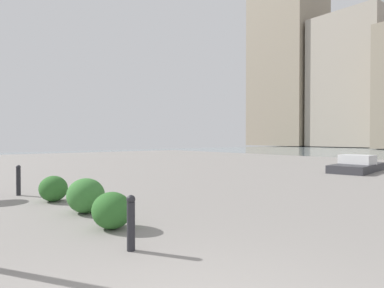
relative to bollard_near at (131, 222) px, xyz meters
name	(u,v)px	position (x,y,z in m)	size (l,w,h in m)	color
building_annex	(352,82)	(26.95, -67.55, 13.27)	(14.50, 12.64, 27.38)	#9E9384
building_highrise	(287,70)	(42.37, -66.84, 18.29)	(15.17, 13.54, 39.51)	gray
bollard_near	(131,222)	(0.00, 0.00, 0.00)	(0.13, 0.13, 0.82)	#232328
bollard_mid	(18,180)	(6.14, 0.28, 0.03)	(0.13, 0.13, 0.88)	#232328
shrub_low	(53,189)	(4.59, -0.24, -0.09)	(0.79, 0.71, 0.67)	#2D6628
shrub_round	(112,210)	(1.25, -0.29, -0.09)	(0.79, 0.71, 0.67)	#2D6628
shrub_wide	(86,195)	(2.78, -0.40, -0.04)	(0.90, 0.81, 0.76)	#387533
boat	(357,167)	(2.94, -14.32, -0.21)	(2.15, 4.34, 0.95)	#333338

